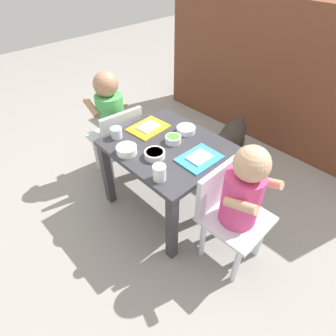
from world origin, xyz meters
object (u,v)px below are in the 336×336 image
veggie_bowl_far (155,154)px  water_cup_right (117,133)px  food_tray_right (199,158)px  dog (231,137)px  seated_child_right (240,195)px  cereal_bowl_right_side (186,129)px  veggie_bowl_near (127,150)px  cereal_bowl_left_side (174,139)px  food_tray_left (148,128)px  water_cup_left (159,174)px  seated_child_left (112,116)px  dining_table (168,157)px

veggie_bowl_far → water_cup_right: bearing=-172.9°
food_tray_right → dog: bearing=109.3°
food_tray_right → veggie_bowl_far: veggie_bowl_far is taller
seated_child_right → cereal_bowl_right_side: (-0.48, 0.17, 0.03)m
cereal_bowl_right_side → seated_child_right: bearing=-19.3°
dog → food_tray_right: 0.66m
veggie_bowl_near → veggie_bowl_far: bearing=34.3°
veggie_bowl_near → cereal_bowl_left_side: bearing=68.2°
food_tray_left → water_cup_right: bearing=-105.8°
food_tray_right → cereal_bowl_left_side: (-0.19, 0.01, 0.01)m
food_tray_right → cereal_bowl_right_side: (-0.21, 0.13, 0.01)m
water_cup_right → cereal_bowl_right_side: water_cup_right is taller
veggie_bowl_near → water_cup_left: bearing=-2.2°
seated_child_right → food_tray_right: bearing=171.1°
seated_child_left → veggie_bowl_far: size_ratio=6.86×
cereal_bowl_left_side → veggie_bowl_near: bearing=-111.8°
dog → water_cup_left: 0.87m
dining_table → seated_child_left: size_ratio=0.85×
dog → water_cup_right: bearing=-106.8°
seated_child_left → cereal_bowl_right_side: bearing=23.0°
seated_child_left → veggie_bowl_near: bearing=-24.1°
water_cup_right → veggie_bowl_far: 0.27m
food_tray_right → cereal_bowl_left_side: cereal_bowl_left_side is taller
dining_table → veggie_bowl_near: veggie_bowl_near is taller
dog → cereal_bowl_left_side: size_ratio=5.30×
veggie_bowl_near → seated_child_left: bearing=155.9°
seated_child_right → cereal_bowl_left_side: 0.46m
water_cup_left → veggie_bowl_far: size_ratio=0.72×
seated_child_left → veggie_bowl_far: seated_child_left is taller
seated_child_left → dog: bearing=54.8°
veggie_bowl_far → veggie_bowl_near: 0.14m
food_tray_right → cereal_bowl_right_side: 0.25m
seated_child_right → cereal_bowl_left_side: seated_child_right is taller
water_cup_left → cereal_bowl_right_side: 0.40m
dog → cereal_bowl_right_side: size_ratio=4.25×
veggie_bowl_far → cereal_bowl_left_side: bearing=99.2°
dog → food_tray_left: size_ratio=2.05×
food_tray_left → water_cup_left: water_cup_left is taller
dining_table → cereal_bowl_left_side: bearing=85.2°
food_tray_left → cereal_bowl_right_side: 0.21m
veggie_bowl_far → cereal_bowl_right_side: 0.28m
water_cup_left → veggie_bowl_far: 0.16m
veggie_bowl_near → food_tray_right: bearing=38.9°
dog → cereal_bowl_right_side: cereal_bowl_right_side is taller
dining_table → water_cup_left: size_ratio=8.12×
veggie_bowl_far → cereal_bowl_right_side: bearing=100.3°
water_cup_right → dining_table: bearing=31.9°
food_tray_right → cereal_bowl_right_side: cereal_bowl_right_side is taller
dining_table → seated_child_left: bearing=-176.2°
cereal_bowl_right_side → water_cup_right: bearing=-125.6°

